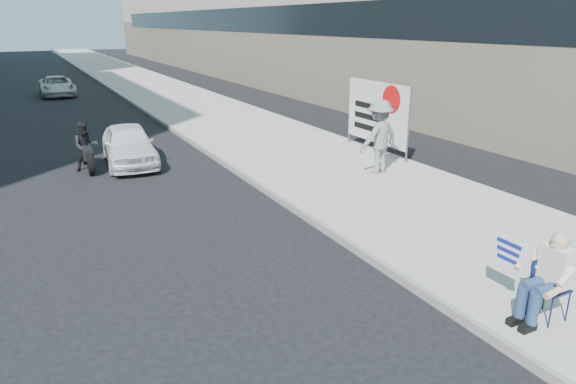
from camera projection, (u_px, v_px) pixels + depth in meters
ground at (334, 311)px, 7.69m from camera, size 160.00×160.00×0.00m
near_sidewalk at (190, 104)px, 26.24m from camera, size 5.00×120.00×0.15m
seated_protester at (546, 273)px, 6.98m from camera, size 0.83×1.12×1.31m
jogger at (379, 137)px, 13.90m from camera, size 1.40×0.97×2.00m
protest_banner at (377, 112)px, 16.09m from camera, size 0.08×3.06×2.20m
white_sedan_near at (129, 145)px, 15.40m from camera, size 1.70×3.63×1.20m
white_sedan_far at (57, 86)px, 29.70m from camera, size 1.88×4.01×1.11m
motorcycle at (86, 149)px, 14.77m from camera, size 0.70×2.04×1.42m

